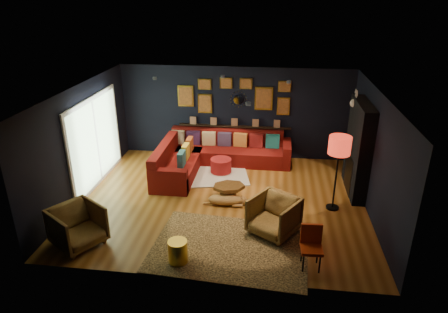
# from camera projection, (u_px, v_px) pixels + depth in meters

# --- Properties ---
(floor) EXTENTS (6.50, 6.50, 0.00)m
(floor) POSITION_uv_depth(u_px,v_px,m) (222.00, 200.00, 9.31)
(floor) COLOR #905B26
(floor) RESTS_ON ground
(room_walls) EXTENTS (6.50, 6.50, 6.50)m
(room_walls) POSITION_uv_depth(u_px,v_px,m) (222.00, 136.00, 8.69)
(room_walls) COLOR black
(room_walls) RESTS_ON ground
(sectional) EXTENTS (3.41, 2.69, 0.86)m
(sectional) POSITION_uv_depth(u_px,v_px,m) (209.00, 156.00, 10.91)
(sectional) COLOR #6F0709
(sectional) RESTS_ON ground
(ledge) EXTENTS (3.20, 0.12, 0.04)m
(ledge) POSITION_uv_depth(u_px,v_px,m) (234.00, 126.00, 11.40)
(ledge) COLOR black
(ledge) RESTS_ON room_walls
(gallery_wall) EXTENTS (3.15, 0.04, 1.02)m
(gallery_wall) POSITION_uv_depth(u_px,v_px,m) (234.00, 96.00, 11.09)
(gallery_wall) COLOR gold
(gallery_wall) RESTS_ON room_walls
(sunburst_mirror) EXTENTS (0.47, 0.16, 0.47)m
(sunburst_mirror) POSITION_uv_depth(u_px,v_px,m) (238.00, 99.00, 11.12)
(sunburst_mirror) COLOR silver
(sunburst_mirror) RESTS_ON room_walls
(fireplace) EXTENTS (0.31, 1.60, 2.20)m
(fireplace) POSITION_uv_depth(u_px,v_px,m) (358.00, 152.00, 9.38)
(fireplace) COLOR black
(fireplace) RESTS_ON ground
(deer_head) EXTENTS (0.50, 0.28, 0.45)m
(deer_head) POSITION_uv_depth(u_px,v_px,m) (361.00, 103.00, 9.43)
(deer_head) COLOR white
(deer_head) RESTS_ON fireplace
(sliding_door) EXTENTS (0.06, 2.80, 2.20)m
(sliding_door) POSITION_uv_depth(u_px,v_px,m) (96.00, 141.00, 9.80)
(sliding_door) COLOR white
(sliding_door) RESTS_ON ground
(ceiling_spots) EXTENTS (3.30, 2.50, 0.06)m
(ceiling_spots) POSITION_uv_depth(u_px,v_px,m) (227.00, 84.00, 9.04)
(ceiling_spots) COLOR black
(ceiling_spots) RESTS_ON room_walls
(shag_rug) EXTENTS (2.26, 1.85, 0.03)m
(shag_rug) POSITION_uv_depth(u_px,v_px,m) (209.00, 175.00, 10.55)
(shag_rug) COLOR silver
(shag_rug) RESTS_ON ground
(leopard_rug) EXTENTS (3.06, 2.29, 0.02)m
(leopard_rug) POSITION_uv_depth(u_px,v_px,m) (230.00, 247.00, 7.62)
(leopard_rug) COLOR #B1834A
(leopard_rug) RESTS_ON ground
(coffee_table) EXTENTS (0.88, 0.75, 0.38)m
(coffee_table) POSITION_uv_depth(u_px,v_px,m) (229.00, 188.00, 9.16)
(coffee_table) COLOR brown
(coffee_table) RESTS_ON shag_rug
(pouf) EXTENTS (0.56, 0.56, 0.36)m
(pouf) POSITION_uv_depth(u_px,v_px,m) (221.00, 165.00, 10.63)
(pouf) COLOR #A61B1E
(pouf) RESTS_ON shag_rug
(armchair_left) EXTENTS (1.13, 1.15, 0.87)m
(armchair_left) POSITION_uv_depth(u_px,v_px,m) (77.00, 225.00, 7.56)
(armchair_left) COLOR #C0893B
(armchair_left) RESTS_ON ground
(armchair_right) EXTENTS (1.13, 1.12, 0.87)m
(armchair_right) POSITION_uv_depth(u_px,v_px,m) (274.00, 214.00, 7.91)
(armchair_right) COLOR #C0893B
(armchair_right) RESTS_ON ground
(gold_stool) EXTENTS (0.35, 0.35, 0.44)m
(gold_stool) POSITION_uv_depth(u_px,v_px,m) (178.00, 252.00, 7.14)
(gold_stool) COLOR gold
(gold_stool) RESTS_ON ground
(orange_chair) EXTENTS (0.39, 0.39, 0.80)m
(orange_chair) POSITION_uv_depth(u_px,v_px,m) (311.00, 243.00, 6.96)
(orange_chair) COLOR black
(orange_chair) RESTS_ON ground
(floor_lamp) EXTENTS (0.47, 0.47, 1.72)m
(floor_lamp) POSITION_uv_depth(u_px,v_px,m) (339.00, 148.00, 8.41)
(floor_lamp) COLOR black
(floor_lamp) RESTS_ON ground
(dog) EXTENTS (1.10, 0.60, 0.34)m
(dog) POSITION_uv_depth(u_px,v_px,m) (226.00, 198.00, 9.05)
(dog) COLOR #AE8140
(dog) RESTS_ON leopard_rug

